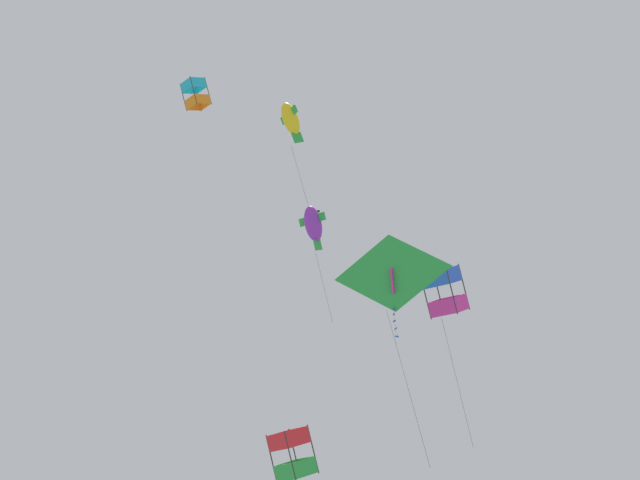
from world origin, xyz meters
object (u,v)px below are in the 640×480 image
Objects in this scene: kite_fish_mid_left at (313,224)px; kite_box_upper_right at (445,292)px; kite_delta_near_left at (393,274)px; kite_box_highest at (196,94)px; kite_box_near_right at (292,454)px; kite_fish_far_centre at (291,119)px.

kite_box_upper_right is (1.31, 7.19, -5.12)m from kite_fish_mid_left.
kite_box_highest is (4.86, -6.81, 7.82)m from kite_delta_near_left.
kite_box_near_right is 11.62m from kite_fish_mid_left.
kite_fish_mid_left is at bearing 178.32° from kite_box_upper_right.
kite_box_near_right is 15.85m from kite_fish_far_centre.
kite_fish_far_centre is 0.60× the size of kite_delta_near_left.
kite_fish_mid_left reaches higher than kite_box_upper_right.
kite_fish_mid_left is 0.68× the size of kite_delta_near_left.
kite_fish_mid_left is 9.20m from kite_delta_near_left.
kite_fish_far_centre is (3.29, 0.51, 4.21)m from kite_fish_mid_left.
kite_fish_far_centre is 0.68× the size of kite_box_upper_right.
kite_box_highest is (8.05, -7.87, 7.77)m from kite_box_upper_right.
kite_box_highest is at bearing -71.09° from kite_box_near_right.
kite_delta_near_left is (2.99, 6.31, 6.35)m from kite_box_near_right.
kite_box_upper_right reaches higher than kite_box_near_right.
kite_box_near_right is 0.94× the size of kite_fish_mid_left.
kite_fish_far_centre reaches higher than kite_box_upper_right.
kite_box_upper_right is at bearing 24.05° from kite_box_near_right.
kite_fish_far_centre is 6.38m from kite_box_highest.
kite_box_upper_right is at bearing 48.57° from kite_fish_far_centre.
kite_box_near_right is at bearing -88.55° from kite_fish_mid_left.
kite_box_highest is at bearing -152.24° from kite_delta_near_left.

